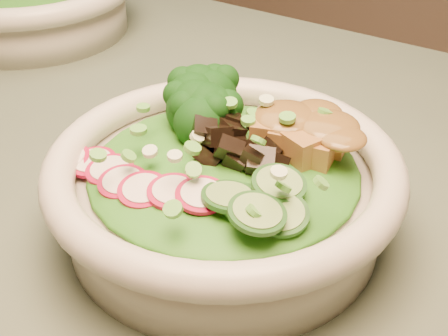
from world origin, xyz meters
The scene contains 11 objects.
dining_table centered at (0.00, 0.00, 0.64)m, with size 1.20×0.80×0.75m.
salad_bowl centered at (0.20, -0.08, 0.79)m, with size 0.29×0.29×0.08m.
side_bowl centered at (-0.28, 0.15, 0.79)m, with size 0.31×0.31×0.08m.
lettuce_bed centered at (0.20, -0.08, 0.81)m, with size 0.22×0.22×0.03m, color #165712.
broccoli_florets centered at (0.14, -0.04, 0.83)m, with size 0.09×0.08×0.05m, color black, non-canonical shape.
radish_slices centered at (0.16, -0.14, 0.82)m, with size 0.12×0.04×0.02m, color maroon, non-canonical shape.
cucumber_slices centered at (0.26, -0.12, 0.83)m, with size 0.08×0.08×0.04m, color #80A85D, non-canonical shape.
mushroom_heap centered at (0.21, -0.07, 0.83)m, with size 0.08×0.08×0.04m, color black, non-canonical shape.
tofu_cubes centered at (0.24, -0.03, 0.83)m, with size 0.10×0.07×0.04m, color olive, non-canonical shape.
peanut_sauce centered at (0.24, -0.03, 0.84)m, with size 0.08×0.06×0.02m, color brown.
scallion_garnish centered at (0.20, -0.08, 0.84)m, with size 0.21×0.21×0.03m, color #5CB23F, non-canonical shape.
Camera 1 is at (0.43, -0.43, 1.10)m, focal length 50.00 mm.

